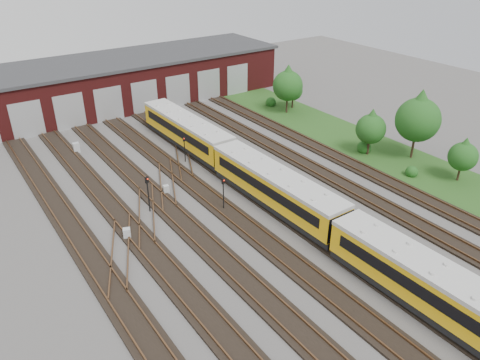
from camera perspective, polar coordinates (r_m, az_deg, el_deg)
ground at (r=37.88m, az=6.36°, el=-7.26°), size 120.00×120.00×0.00m
track_network at (r=38.09m, az=5.60°, el=-6.80°), size 30.40×70.00×0.33m
maintenance_shed at (r=68.80m, az=-16.01°, el=11.28°), size 51.00×12.50×6.35m
grass_verge at (r=56.11m, az=14.58°, el=4.26°), size 8.00×55.00×0.05m
metro_train at (r=41.00m, az=4.34°, el=-0.95°), size 3.02×47.50×3.19m
signal_mast_0 at (r=40.92m, az=-11.18°, el=-1.15°), size 0.33×0.31×3.41m
signal_mast_1 at (r=49.67m, az=-6.79°, el=4.13°), size 0.26×0.25×2.84m
signal_mast_2 at (r=48.30m, az=-0.96°, el=3.58°), size 0.22×0.21×2.82m
signal_mast_3 at (r=40.48m, az=-2.04°, el=-1.22°), size 0.28×0.27×3.13m
relay_cabinet_0 at (r=38.58m, az=-13.61°, el=-6.38°), size 0.71×0.66×0.95m
relay_cabinet_1 at (r=55.20m, az=-19.32°, el=3.76°), size 0.71×0.61×1.11m
relay_cabinet_2 at (r=44.32m, az=-8.99°, el=-1.15°), size 0.58×0.51×0.86m
relay_cabinet_3 at (r=55.29m, az=-7.42°, el=5.07°), size 0.64×0.59×0.88m
relay_cabinet_4 at (r=52.46m, az=-1.27°, el=4.07°), size 0.66×0.58×0.98m
tree_0 at (r=63.25m, az=5.86°, el=11.78°), size 3.99×3.99×6.61m
tree_1 at (r=65.65m, az=6.50°, el=11.03°), size 2.63×2.63×4.37m
tree_2 at (r=52.49m, az=20.97°, el=7.45°), size 4.65×4.65×7.71m
tree_3 at (r=52.32m, az=15.71°, el=6.41°), size 3.21×3.21×5.33m
tree_4 at (r=49.79m, az=25.61°, el=2.95°), size 2.79×2.79×4.62m
bush_0 at (r=49.97m, az=20.24°, el=1.12°), size 1.24×1.24×1.24m
bush_1 at (r=53.83m, az=14.92°, el=4.06°), size 1.54×1.54×1.54m
bush_2 at (r=66.93m, az=3.79°, el=9.61°), size 1.44×1.44×1.44m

